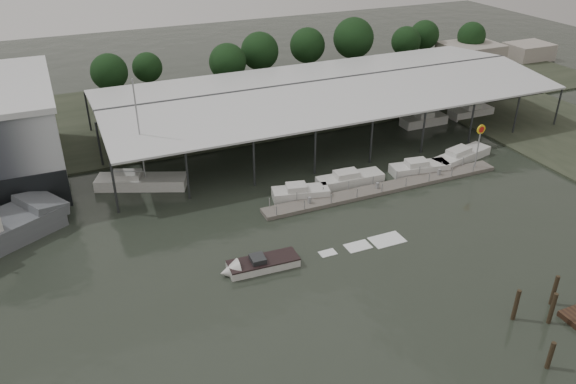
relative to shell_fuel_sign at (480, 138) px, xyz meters
name	(u,v)px	position (x,y,z in m)	size (l,w,h in m)	color
ground	(296,275)	(-27.00, -9.99, -3.93)	(200.00, 200.00, 0.00)	#252B23
land_strip_far	(176,113)	(-27.00, 32.01, -3.83)	(140.00, 30.00, 0.30)	#3A4030
covered_boat_shed	(327,85)	(-10.00, 18.01, 2.20)	(58.24, 24.00, 6.96)	silver
floating_dock	(385,188)	(-12.00, 0.01, -3.72)	(28.00, 2.00, 1.40)	#635E57
shell_fuel_sign	(480,138)	(0.00, 0.00, 0.00)	(1.10, 0.18, 5.55)	gray
distant_commercial_buildings	(489,54)	(32.03, 34.70, -2.08)	(22.00, 8.00, 4.00)	gray
white_sailboat	(140,182)	(-35.95, 11.17, -3.28)	(9.84, 6.10, 12.23)	silver
speedboat_underway	(257,265)	(-29.70, -7.87, -3.53)	(17.77, 3.01, 2.00)	silver
moored_cruiser_0	(300,193)	(-21.13, 2.03, -3.31)	(6.21, 3.46, 1.70)	silver
moored_cruiser_1	(349,179)	(-14.89, 2.67, -3.31)	(7.51, 2.59, 1.70)	silver
moored_cruiser_2	(419,168)	(-6.26, 1.99, -3.31)	(6.96, 3.12, 1.70)	silver
moored_cruiser_3	(461,156)	(0.14, 2.66, -3.31)	(8.77, 4.20, 1.70)	silver
mooring_pilings	(564,329)	(-12.72, -24.52, -2.95)	(5.69, 7.54, 3.31)	#332919
horizon_tree_line	(312,48)	(-2.56, 37.90, 1.72)	(68.79, 10.86, 10.06)	black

